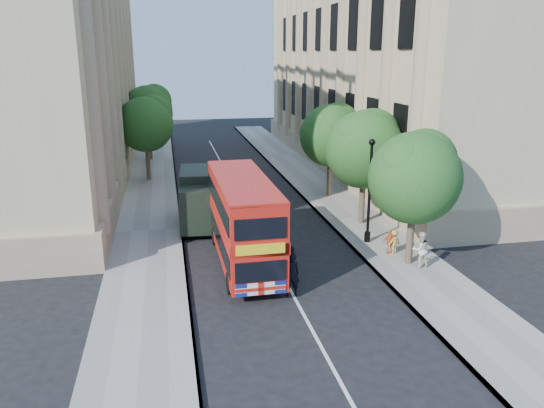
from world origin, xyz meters
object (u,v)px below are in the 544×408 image
woman_pedestrian (421,249)px  double_decker_bus (243,218)px  lamp_post (369,195)px  box_van (201,200)px  police_constable (291,274)px

woman_pedestrian → double_decker_bus: bearing=-19.4°
lamp_post → box_van: 9.13m
double_decker_bus → box_van: (-1.47, 5.81, -0.66)m
lamp_post → police_constable: 7.31m
lamp_post → woman_pedestrian: size_ratio=3.19×
box_van → police_constable: bearing=-69.5°
woman_pedestrian → police_constable: bearing=10.1°
double_decker_bus → woman_pedestrian: double_decker_bus is taller
woman_pedestrian → box_van: bearing=-44.9°
lamp_post → box_van: lamp_post is taller
box_van → police_constable: (2.82, -9.45, -0.57)m
box_van → woman_pedestrian: 12.03m
double_decker_bus → woman_pedestrian: bearing=-16.8°
police_constable → woman_pedestrian: size_ratio=1.12×
police_constable → lamp_post: bearing=-139.0°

